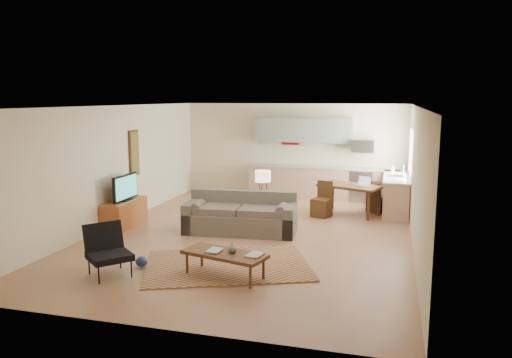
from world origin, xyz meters
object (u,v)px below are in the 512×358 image
(coffee_table, at_px, (225,265))
(tv_credenza, at_px, (124,213))
(armchair, at_px, (109,251))
(dining_table, at_px, (350,200))
(sofa, at_px, (240,213))
(console_table, at_px, (263,211))

(coffee_table, xyz_separation_m, tv_credenza, (-3.24, 2.49, 0.08))
(armchair, bearing_deg, tv_credenza, 66.40)
(armchair, bearing_deg, coffee_table, -35.91)
(armchair, bearing_deg, dining_table, 8.55)
(sofa, height_order, console_table, sofa)
(coffee_table, distance_m, dining_table, 5.23)
(sofa, height_order, tv_credenza, sofa)
(console_table, bearing_deg, tv_credenza, -160.61)
(tv_credenza, bearing_deg, armchair, -64.17)
(sofa, xyz_separation_m, coffee_table, (0.55, -2.66, -0.22))
(tv_credenza, bearing_deg, dining_table, 27.40)
(coffee_table, relative_size, armchair, 1.66)
(console_table, relative_size, dining_table, 0.49)
(coffee_table, bearing_deg, sofa, 117.12)
(coffee_table, height_order, console_table, console_table)
(armchair, distance_m, tv_credenza, 3.26)
(armchair, distance_m, console_table, 4.06)
(coffee_table, bearing_deg, armchair, -151.03)
(tv_credenza, relative_size, dining_table, 0.87)
(sofa, xyz_separation_m, armchair, (-1.27, -3.09, -0.01))
(tv_credenza, bearing_deg, coffee_table, -37.59)
(tv_credenza, xyz_separation_m, dining_table, (4.81, 2.49, 0.08))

